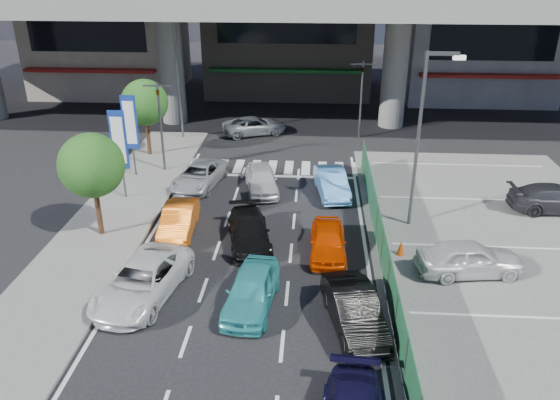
# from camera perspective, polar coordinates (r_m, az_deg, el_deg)

# --- Properties ---
(ground) EXTENTS (120.00, 120.00, 0.00)m
(ground) POSITION_cam_1_polar(r_m,az_deg,el_deg) (20.95, -3.69, -9.54)
(ground) COLOR black
(ground) RESTS_ON ground
(parking_lot) EXTENTS (12.00, 28.00, 0.06)m
(parking_lot) POSITION_cam_1_polar(r_m,az_deg,el_deg) (24.04, 24.20, -6.97)
(parking_lot) COLOR #5A5A58
(parking_lot) RESTS_ON ground
(sidewalk_left) EXTENTS (4.00, 30.00, 0.12)m
(sidewalk_left) POSITION_cam_1_polar(r_m,az_deg,el_deg) (25.97, -18.09, -3.44)
(sidewalk_left) COLOR #5A5A58
(sidewalk_left) RESTS_ON ground
(fence_run) EXTENTS (0.16, 22.00, 1.80)m
(fence_run) POSITION_cam_1_polar(r_m,az_deg,el_deg) (21.35, 10.94, -6.41)
(fence_run) COLOR #1D5431
(fence_run) RESTS_ON ground
(building_west) EXTENTS (12.00, 10.90, 13.00)m
(building_west) POSITION_cam_1_polar(r_m,az_deg,el_deg) (52.74, -17.61, 17.89)
(building_west) COLOR gray
(building_west) RESTS_ON ground
(building_center) EXTENTS (14.00, 10.90, 15.00)m
(building_center) POSITION_cam_1_polar(r_m,az_deg,el_deg) (50.37, 1.03, 19.83)
(building_center) COLOR gray
(building_center) RESTS_ON ground
(building_east) EXTENTS (12.00, 10.90, 12.00)m
(building_east) POSITION_cam_1_polar(r_m,az_deg,el_deg) (51.28, 19.95, 16.85)
(building_east) COLOR gray
(building_east) RESTS_ON ground
(traffic_light_left) EXTENTS (1.60, 1.24, 5.20)m
(traffic_light_left) POSITION_cam_1_polar(r_m,az_deg,el_deg) (31.41, -12.54, 9.68)
(traffic_light_left) COLOR #595B60
(traffic_light_left) RESTS_ON ground
(traffic_light_right) EXTENTS (1.60, 1.24, 5.20)m
(traffic_light_right) POSITION_cam_1_polar(r_m,az_deg,el_deg) (37.12, 8.58, 12.25)
(traffic_light_right) COLOR #595B60
(traffic_light_right) RESTS_ON ground
(street_lamp_right) EXTENTS (1.65, 0.22, 8.00)m
(street_lamp_right) POSITION_cam_1_polar(r_m,az_deg,el_deg) (24.65, 14.76, 7.38)
(street_lamp_right) COLOR #595B60
(street_lamp_right) RESTS_ON ground
(street_lamp_left) EXTENTS (1.65, 0.22, 8.00)m
(street_lamp_left) POSITION_cam_1_polar(r_m,az_deg,el_deg) (36.91, -10.35, 13.38)
(street_lamp_left) COLOR #595B60
(street_lamp_left) RESTS_ON ground
(signboard_near) EXTENTS (0.80, 0.14, 4.70)m
(signboard_near) POSITION_cam_1_polar(r_m,az_deg,el_deg) (28.32, -16.46, 5.76)
(signboard_near) COLOR #595B60
(signboard_near) RESTS_ON ground
(signboard_far) EXTENTS (0.80, 0.14, 4.70)m
(signboard_far) POSITION_cam_1_polar(r_m,az_deg,el_deg) (31.14, -15.38, 7.58)
(signboard_far) COLOR #595B60
(signboard_far) RESTS_ON ground
(tree_near) EXTENTS (2.80, 2.80, 4.80)m
(tree_near) POSITION_cam_1_polar(r_m,az_deg,el_deg) (24.65, -19.10, 3.41)
(tree_near) COLOR #382314
(tree_near) RESTS_ON ground
(tree_far) EXTENTS (2.80, 2.80, 4.80)m
(tree_far) POSITION_cam_1_polar(r_m,az_deg,el_deg) (34.32, -13.95, 9.84)
(tree_far) COLOR #382314
(tree_far) RESTS_ON ground
(sedan_white_mid_left) EXTENTS (3.22, 5.32, 1.38)m
(sedan_white_mid_left) POSITION_cam_1_polar(r_m,az_deg,el_deg) (20.91, -14.16, -8.17)
(sedan_white_mid_left) COLOR white
(sedan_white_mid_left) RESTS_ON ground
(taxi_teal_mid) EXTENTS (2.04, 4.20, 1.38)m
(taxi_teal_mid) POSITION_cam_1_polar(r_m,az_deg,el_deg) (19.80, -3.00, -9.38)
(taxi_teal_mid) COLOR teal
(taxi_teal_mid) RESTS_ON ground
(hatch_black_mid_right) EXTENTS (2.34, 4.41, 1.38)m
(hatch_black_mid_right) POSITION_cam_1_polar(r_m,az_deg,el_deg) (18.95, 7.77, -11.36)
(hatch_black_mid_right) COLOR black
(hatch_black_mid_right) RESTS_ON ground
(taxi_orange_left) EXTENTS (1.56, 3.95, 1.28)m
(taxi_orange_left) POSITION_cam_1_polar(r_m,az_deg,el_deg) (25.10, -10.53, -2.08)
(taxi_orange_left) COLOR orange
(taxi_orange_left) RESTS_ON ground
(sedan_black_mid) EXTENTS (2.57, 4.49, 1.23)m
(sedan_black_mid) POSITION_cam_1_polar(r_m,az_deg,el_deg) (23.79, -3.26, -3.32)
(sedan_black_mid) COLOR black
(sedan_black_mid) RESTS_ON ground
(taxi_orange_right) EXTENTS (1.50, 3.71, 1.26)m
(taxi_orange_right) POSITION_cam_1_polar(r_m,az_deg,el_deg) (23.09, 5.01, -4.26)
(taxi_orange_right) COLOR #CF3500
(taxi_orange_right) RESTS_ON ground
(wagon_silver_front_left) EXTENTS (2.79, 4.68, 1.22)m
(wagon_silver_front_left) POSITION_cam_1_polar(r_m,az_deg,el_deg) (29.94, -8.42, 2.53)
(wagon_silver_front_left) COLOR #9EA1A6
(wagon_silver_front_left) RESTS_ON ground
(sedan_white_front_mid) EXTENTS (2.29, 4.15, 1.34)m
(sedan_white_front_mid) POSITION_cam_1_polar(r_m,az_deg,el_deg) (28.97, -1.95, 2.16)
(sedan_white_front_mid) COLOR silver
(sedan_white_front_mid) RESTS_ON ground
(kei_truck_front_right) EXTENTS (2.00, 4.19, 1.33)m
(kei_truck_front_right) POSITION_cam_1_polar(r_m,az_deg,el_deg) (28.71, 5.43, 1.82)
(kei_truck_front_right) COLOR #4883C7
(kei_truck_front_right) RESTS_ON ground
(crossing_wagon_silver) EXTENTS (4.82, 3.55, 1.22)m
(crossing_wagon_silver) POSITION_cam_1_polar(r_m,az_deg,el_deg) (38.37, -2.68, 7.77)
(crossing_wagon_silver) COLOR #A5A9AD
(crossing_wagon_silver) RESTS_ON ground
(parked_sedan_white) EXTENTS (4.31, 2.19, 1.41)m
(parked_sedan_white) POSITION_cam_1_polar(r_m,az_deg,el_deg) (22.76, 19.22, -5.76)
(parked_sedan_white) COLOR silver
(parked_sedan_white) RESTS_ON parking_lot
(parked_sedan_dgrey) EXTENTS (4.55, 1.94, 1.31)m
(parked_sedan_dgrey) POSITION_cam_1_polar(r_m,az_deg,el_deg) (29.84, 26.90, 0.13)
(parked_sedan_dgrey) COLOR #2C2C31
(parked_sedan_dgrey) RESTS_ON parking_lot
(traffic_cone) EXTENTS (0.40, 0.40, 0.65)m
(traffic_cone) POSITION_cam_1_polar(r_m,az_deg,el_deg) (23.55, 12.51, -4.87)
(traffic_cone) COLOR #D14B0B
(traffic_cone) RESTS_ON parking_lot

